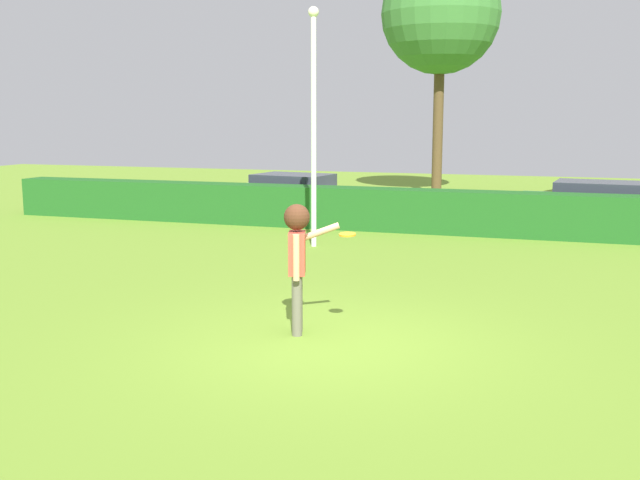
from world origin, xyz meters
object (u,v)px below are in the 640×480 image
object	(u,v)px
parked_car_white	(293,193)
oak_tree	(441,15)
frisbee	(347,234)
lamppost	(314,115)
parked_car_green	(598,203)
person	(298,251)

from	to	relation	value
parked_car_white	oak_tree	size ratio (longest dim) A/B	0.50
frisbee	lamppost	distance (m)	7.52
frisbee	parked_car_green	world-z (taller)	frisbee
parked_car_green	frisbee	bearing A→B (deg)	-106.64
frisbee	parked_car_green	xyz separation A→B (m)	(3.56, 11.91, -0.75)
parked_car_green	oak_tree	xyz separation A→B (m)	(-5.43, 6.57, 5.90)
lamppost	parked_car_green	distance (m)	8.44
lamppost	oak_tree	distance (m)	12.24
parked_car_green	oak_tree	world-z (taller)	oak_tree
parked_car_green	parked_car_white	bearing A→B (deg)	-179.46
frisbee	parked_car_white	bearing A→B (deg)	113.42
frisbee	parked_car_white	world-z (taller)	frisbee
lamppost	parked_car_white	size ratio (longest dim) A/B	1.21
person	frisbee	distance (m)	0.79
parked_car_green	oak_tree	bearing A→B (deg)	129.54
oak_tree	lamppost	bearing A→B (deg)	-94.42
frisbee	lamppost	world-z (taller)	lamppost
person	lamppost	bearing A→B (deg)	106.91
person	oak_tree	xyz separation A→B (m)	(-1.13, 18.36, 5.43)
frisbee	oak_tree	bearing A→B (deg)	95.77
parked_car_white	parked_car_green	distance (m)	8.68
person	oak_tree	size ratio (longest dim) A/B	0.20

